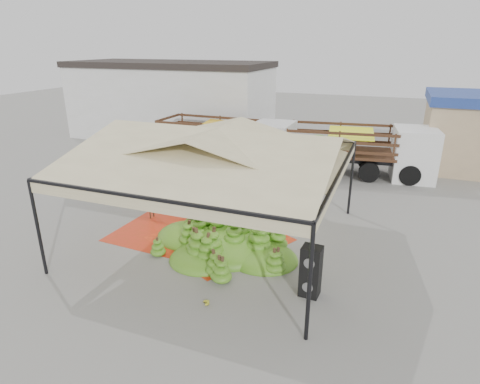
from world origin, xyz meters
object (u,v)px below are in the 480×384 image
at_px(speaker_stack, 311,271).
at_px(banana_heap, 226,233).
at_px(truck_left, 231,137).
at_px(vendor, 304,190).
at_px(truck_right, 364,145).

bearing_deg(speaker_stack, banana_heap, 157.26).
bearing_deg(truck_left, vendor, -43.02).
distance_m(vendor, truck_right, 6.30).
bearing_deg(truck_left, speaker_stack, -56.87).
height_order(speaker_stack, truck_right, truck_right).
relative_size(banana_heap, truck_left, 0.73).
bearing_deg(banana_heap, truck_right, 71.04).
xyz_separation_m(banana_heap, vendor, (1.72, 4.16, 0.36)).
bearing_deg(truck_right, banana_heap, -115.76).
xyz_separation_m(banana_heap, speaker_stack, (3.20, -1.61, 0.15)).
bearing_deg(truck_right, truck_left, 179.44).
xyz_separation_m(banana_heap, truck_left, (-3.67, 9.39, 1.01)).
relative_size(speaker_stack, truck_right, 0.19).
xyz_separation_m(speaker_stack, truck_left, (-6.87, 10.99, 0.86)).
relative_size(banana_heap, truck_right, 0.71).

